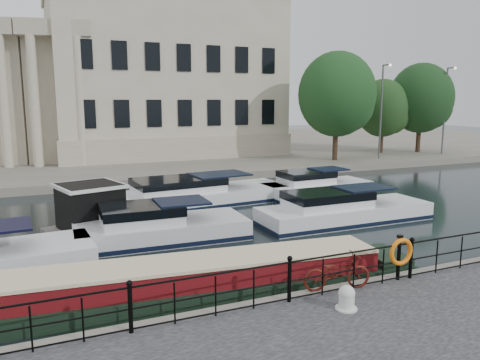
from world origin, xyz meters
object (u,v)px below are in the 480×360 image
mooring_bollard (347,298)px  harbour_hut (90,211)px  narrowboat (190,288)px  life_ring_post (401,253)px  bicycle (337,272)px

mooring_bollard → harbour_hut: size_ratio=0.15×
harbour_hut → narrowboat: bearing=-93.2°
life_ring_post → harbour_hut: size_ratio=0.33×
mooring_bollard → harbour_hut: harbour_hut is taller
narrowboat → life_ring_post: bearing=-16.5°
bicycle → harbour_hut: (-5.25, 10.45, -0.09)m
bicycle → mooring_bollard: 1.21m
bicycle → life_ring_post: bearing=-83.1°
harbour_hut → bicycle: bearing=-78.5°
mooring_bollard → narrowboat: narrowboat is taller
mooring_bollard → life_ring_post: (2.52, 0.93, 0.54)m
bicycle → narrowboat: (-3.47, 2.09, -0.68)m
bicycle → life_ring_post: size_ratio=1.43×
narrowboat → bicycle: bearing=-25.2°
harbour_hut → mooring_bollard: bearing=-82.8°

